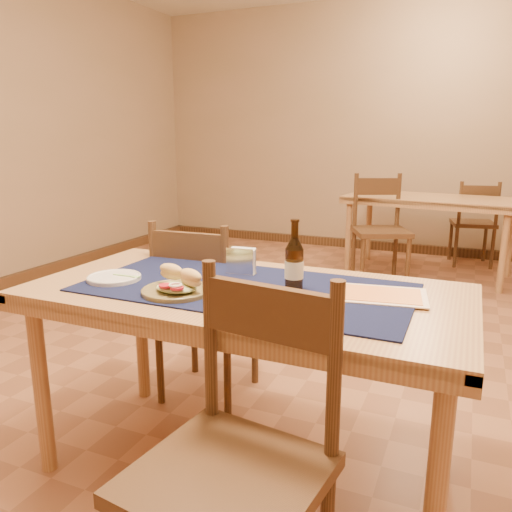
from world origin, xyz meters
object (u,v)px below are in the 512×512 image
at_px(back_table, 430,206).
at_px(napkin_holder, 241,262).
at_px(main_table, 245,309).
at_px(beer_bottle, 294,264).
at_px(chair_main_near, 237,460).
at_px(sandwich_plate, 177,286).
at_px(chair_main_far, 204,307).

relative_size(back_table, napkin_holder, 13.00).
height_order(main_table, beer_bottle, beer_bottle).
height_order(chair_main_near, beer_bottle, beer_bottle).
bearing_deg(napkin_holder, main_table, -60.37).
distance_m(main_table, napkin_holder, 0.23).
bearing_deg(back_table, sandwich_plate, -99.20).
height_order(main_table, chair_main_near, chair_main_near).
bearing_deg(sandwich_plate, back_table, 80.80).
relative_size(back_table, chair_main_near, 1.69).
relative_size(chair_main_far, beer_bottle, 3.60).
distance_m(chair_main_far, chair_main_near, 1.24).
xyz_separation_m(back_table, napkin_holder, (-0.47, -3.20, 0.14)).
xyz_separation_m(sandwich_plate, napkin_holder, (0.10, 0.32, 0.02)).
height_order(chair_main_far, beer_bottle, beer_bottle).
bearing_deg(chair_main_far, back_table, 74.52).
bearing_deg(napkin_holder, beer_bottle, -23.92).
xyz_separation_m(beer_bottle, napkin_holder, (-0.26, 0.12, -0.04)).
distance_m(main_table, back_table, 3.38).
distance_m(main_table, sandwich_plate, 0.27).
height_order(back_table, beer_bottle, beer_bottle).
xyz_separation_m(chair_main_far, sandwich_plate, (0.24, -0.60, 0.30)).
xyz_separation_m(main_table, napkin_holder, (-0.09, 0.16, 0.14)).
xyz_separation_m(chair_main_far, beer_bottle, (0.60, -0.40, 0.37)).
relative_size(back_table, sandwich_plate, 6.59).
bearing_deg(beer_bottle, sandwich_plate, -150.16).
bearing_deg(napkin_holder, chair_main_far, 139.96).
bearing_deg(chair_main_near, napkin_holder, 114.20).
height_order(main_table, sandwich_plate, sandwich_plate).
xyz_separation_m(main_table, chair_main_near, (0.25, -0.61, -0.17)).
bearing_deg(sandwich_plate, chair_main_far, 111.45).
bearing_deg(sandwich_plate, chair_main_near, -45.01).
relative_size(chair_main_near, sandwich_plate, 3.90).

